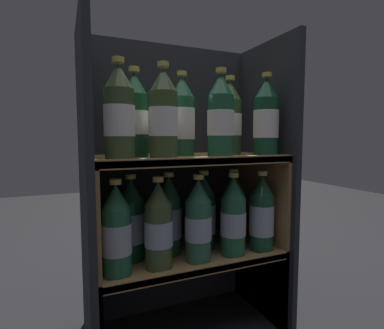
# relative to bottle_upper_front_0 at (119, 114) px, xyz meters

# --- Properties ---
(fridge_back_wall) EXTENTS (0.64, 0.02, 0.98)m
(fridge_back_wall) POSITION_rel_bottle_upper_front_0_xyz_m (0.23, 0.26, -0.22)
(fridge_back_wall) COLOR #23262B
(fridge_back_wall) RESTS_ON ground_plane
(fridge_side_left) EXTENTS (0.02, 0.35, 0.98)m
(fridge_side_left) POSITION_rel_bottle_upper_front_0_xyz_m (-0.08, 0.09, -0.22)
(fridge_side_left) COLOR #23262B
(fridge_side_left) RESTS_ON ground_plane
(fridge_side_right) EXTENTS (0.02, 0.35, 0.98)m
(fridge_side_right) POSITION_rel_bottle_upper_front_0_xyz_m (0.53, 0.09, -0.22)
(fridge_side_right) COLOR #23262B
(fridge_side_right) RESTS_ON ground_plane
(shelf_lower) EXTENTS (0.60, 0.31, 0.28)m
(shelf_lower) POSITION_rel_bottle_upper_front_0_xyz_m (0.23, 0.08, -0.49)
(shelf_lower) COLOR #9E7547
(shelf_lower) RESTS_ON ground_plane
(shelf_upper) EXTENTS (0.60, 0.31, 0.60)m
(shelf_upper) POSITION_rel_bottle_upper_front_0_xyz_m (0.23, 0.09, -0.28)
(shelf_upper) COLOR #9E7547
(shelf_upper) RESTS_ON ground_plane
(bottle_upper_front_0) EXTENTS (0.08, 0.08, 0.26)m
(bottle_upper_front_0) POSITION_rel_bottle_upper_front_0_xyz_m (0.00, 0.00, 0.00)
(bottle_upper_front_0) COLOR #384C28
(bottle_upper_front_0) RESTS_ON shelf_upper
(bottle_upper_front_1) EXTENTS (0.08, 0.08, 0.26)m
(bottle_upper_front_1) POSITION_rel_bottle_upper_front_0_xyz_m (0.12, 0.00, 0.00)
(bottle_upper_front_1) COLOR #384C28
(bottle_upper_front_1) RESTS_ON shelf_upper
(bottle_upper_front_2) EXTENTS (0.08, 0.08, 0.26)m
(bottle_upper_front_2) POSITION_rel_bottle_upper_front_0_xyz_m (0.30, 0.00, 0.00)
(bottle_upper_front_2) COLOR #1E5638
(bottle_upper_front_2) RESTS_ON shelf_upper
(bottle_upper_front_3) EXTENTS (0.08, 0.08, 0.26)m
(bottle_upper_front_3) POSITION_rel_bottle_upper_front_0_xyz_m (0.47, 0.00, -0.00)
(bottle_upper_front_3) COLOR #144228
(bottle_upper_front_3) RESTS_ON shelf_upper
(bottle_upper_back_0) EXTENTS (0.08, 0.08, 0.26)m
(bottle_upper_back_0) POSITION_rel_bottle_upper_front_0_xyz_m (0.06, 0.09, 0.00)
(bottle_upper_back_0) COLOR #194C2D
(bottle_upper_back_0) RESTS_ON shelf_upper
(bottle_upper_back_1) EXTENTS (0.08, 0.08, 0.26)m
(bottle_upper_back_1) POSITION_rel_bottle_upper_front_0_xyz_m (0.21, 0.09, -0.00)
(bottle_upper_back_1) COLOR #1E5638
(bottle_upper_back_1) RESTS_ON shelf_upper
(bottle_upper_back_2) EXTENTS (0.08, 0.08, 0.26)m
(bottle_upper_back_2) POSITION_rel_bottle_upper_front_0_xyz_m (0.38, 0.09, 0.00)
(bottle_upper_back_2) COLOR #384C28
(bottle_upper_back_2) RESTS_ON shelf_upper
(bottle_lower_front_0) EXTENTS (0.08, 0.08, 0.26)m
(bottle_lower_front_0) POSITION_rel_bottle_upper_front_0_xyz_m (-0.01, -0.00, -0.31)
(bottle_lower_front_0) COLOR #1E5638
(bottle_lower_front_0) RESTS_ON shelf_lower
(bottle_lower_front_1) EXTENTS (0.08, 0.08, 0.26)m
(bottle_lower_front_1) POSITION_rel_bottle_upper_front_0_xyz_m (0.10, -0.00, -0.31)
(bottle_lower_front_1) COLOR #384C28
(bottle_lower_front_1) RESTS_ON shelf_lower
(bottle_lower_front_2) EXTENTS (0.08, 0.08, 0.26)m
(bottle_lower_front_2) POSITION_rel_bottle_upper_front_0_xyz_m (0.22, -0.00, -0.31)
(bottle_lower_front_2) COLOR #285B42
(bottle_lower_front_2) RESTS_ON shelf_lower
(bottle_lower_front_3) EXTENTS (0.08, 0.08, 0.26)m
(bottle_lower_front_3) POSITION_rel_bottle_upper_front_0_xyz_m (0.35, 0.00, -0.31)
(bottle_lower_front_3) COLOR #1E5638
(bottle_lower_front_3) RESTS_ON shelf_lower
(bottle_lower_front_4) EXTENTS (0.08, 0.08, 0.26)m
(bottle_lower_front_4) POSITION_rel_bottle_upper_front_0_xyz_m (0.46, 0.00, -0.31)
(bottle_lower_front_4) COLOR #144228
(bottle_lower_front_4) RESTS_ON shelf_lower
(bottle_lower_back_0) EXTENTS (0.08, 0.08, 0.26)m
(bottle_lower_back_0) POSITION_rel_bottle_upper_front_0_xyz_m (0.04, 0.09, -0.31)
(bottle_lower_back_0) COLOR #144228
(bottle_lower_back_0) RESTS_ON shelf_lower
(bottle_lower_back_1) EXTENTS (0.08, 0.08, 0.26)m
(bottle_lower_back_1) POSITION_rel_bottle_upper_front_0_xyz_m (0.16, 0.09, -0.31)
(bottle_lower_back_1) COLOR #194C2D
(bottle_lower_back_1) RESTS_ON shelf_lower
(bottle_lower_back_2) EXTENTS (0.08, 0.08, 0.26)m
(bottle_lower_back_2) POSITION_rel_bottle_upper_front_0_xyz_m (0.29, 0.09, -0.31)
(bottle_lower_back_2) COLOR #144228
(bottle_lower_back_2) RESTS_ON shelf_lower
(bottle_lower_back_3) EXTENTS (0.08, 0.08, 0.26)m
(bottle_lower_back_3) POSITION_rel_bottle_upper_front_0_xyz_m (0.40, 0.09, -0.31)
(bottle_lower_back_3) COLOR #1E5638
(bottle_lower_back_3) RESTS_ON shelf_lower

